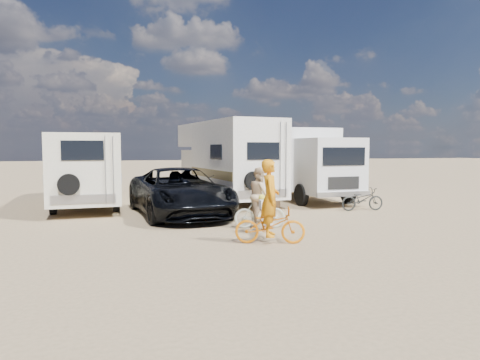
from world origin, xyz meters
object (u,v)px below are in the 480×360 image
object	(u,v)px
bike_woman	(260,213)
bike_parked	(362,199)
rv_main	(227,162)
bike_man	(270,225)
cooler	(210,213)
dark_suv	(179,192)
rv_left	(86,171)
rider_man	(270,205)
box_truck	(303,164)
rider_woman	(260,201)
crate	(272,203)

from	to	relation	value
bike_woman	bike_parked	xyz separation A→B (m)	(4.74, 2.36, -0.02)
rv_main	bike_man	size ratio (longest dim) A/B	4.21
cooler	dark_suv	bearing A→B (deg)	102.75
rv_left	rider_man	bearing A→B (deg)	-63.79
box_truck	bike_parked	xyz separation A→B (m)	(0.69, -3.96, -1.16)
rv_left	rider_woman	bearing A→B (deg)	-54.69
dark_suv	rider_man	distance (m)	5.32
bike_parked	rv_left	bearing A→B (deg)	71.18
rv_main	cooler	xyz separation A→B (m)	(-1.71, -4.79, -1.48)
rv_main	rv_left	xyz separation A→B (m)	(-5.82, 0.14, -0.30)
box_truck	bike_parked	world-z (taller)	box_truck
dark_suv	bike_woman	world-z (taller)	dark_suv
rv_main	bike_parked	distance (m)	6.04
rider_woman	bike_parked	bearing A→B (deg)	-54.86
dark_suv	cooler	xyz separation A→B (m)	(0.83, -1.25, -0.58)
rider_man	crate	bearing A→B (deg)	-1.59
rider_woman	rider_man	bearing A→B (deg)	177.57
bike_parked	cooler	world-z (taller)	bike_parked
rv_left	bike_man	distance (m)	10.06
bike_parked	rv_main	bearing A→B (deg)	49.27
bike_parked	crate	distance (m)	3.36
rider_man	cooler	bearing A→B (deg)	28.61
bike_man	bike_parked	bearing A→B (deg)	-31.11
box_truck	rider_woman	xyz separation A→B (m)	(-4.04, -6.32, -0.79)
rider_woman	bike_parked	xyz separation A→B (m)	(4.74, 2.36, -0.37)
bike_woman	rider_woman	bearing A→B (deg)	0.00
rider_woman	box_truck	bearing A→B (deg)	-23.98
dark_suv	bike_woman	size ratio (longest dim) A/B	3.95
dark_suv	bike_parked	distance (m)	6.72
bike_woman	cooler	distance (m)	2.11
bike_woman	rider_man	world-z (taller)	rider_man
bike_woman	rv_left	bearing A→B (deg)	46.53
rv_left	dark_suv	distance (m)	4.97
box_truck	dark_suv	xyz separation A→B (m)	(-5.99, -3.29, -0.77)
box_truck	bike_man	world-z (taller)	box_truck
bike_woman	bike_parked	bearing A→B (deg)	-54.86
bike_woman	rider_man	size ratio (longest dim) A/B	0.80
bike_woman	crate	xyz separation A→B (m)	(1.68, 3.73, -0.25)
bike_parked	box_truck	bearing A→B (deg)	14.66
rider_woman	bike_parked	world-z (taller)	rider_woman
bike_man	crate	distance (m)	6.15
bike_woman	bike_parked	world-z (taller)	bike_woman
rv_left	cooler	world-z (taller)	rv_left
rv_main	rv_left	world-z (taller)	rv_main
rv_left	bike_woman	xyz separation A→B (m)	(5.23, -6.71, -0.96)
cooler	rv_left	bearing A→B (deg)	108.97
bike_man	box_truck	bearing A→B (deg)	-9.78
crate	dark_suv	bearing A→B (deg)	-169.13
rv_main	rider_man	world-z (taller)	rv_main
dark_suv	rider_woman	distance (m)	3.60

